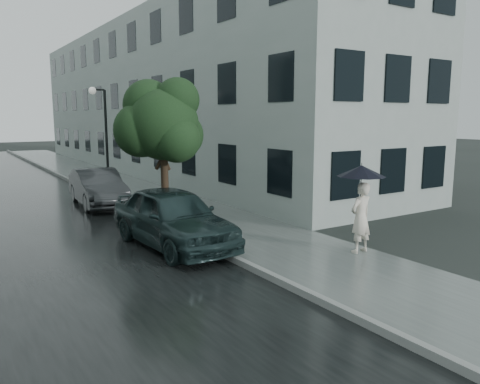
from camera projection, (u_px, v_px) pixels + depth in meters
ground at (292, 254)px, 11.71m from camera, size 120.00×120.00×0.00m
sidewalk at (133, 190)px, 21.80m from camera, size 3.50×60.00×0.01m
kerb_near at (94, 192)px, 20.81m from camera, size 0.15×60.00×0.15m
asphalt_road at (7, 201)px, 18.95m from camera, size 6.85×60.00×0.00m
building_near at (168, 99)px, 30.09m from camera, size 7.02×36.00×9.00m
pedestrian at (361, 218)px, 11.69m from camera, size 0.68×0.47×1.78m
umbrella at (361, 171)px, 11.52m from camera, size 1.34×1.34×1.32m
street_tree at (162, 124)px, 14.17m from camera, size 2.82×2.56×4.56m
lamp_post at (103, 132)px, 21.27m from camera, size 0.85×0.34×4.69m
car_near at (173, 217)px, 12.26m from camera, size 2.07×4.67×1.56m
car_far at (98, 187)px, 17.96m from camera, size 1.74×4.32×1.39m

